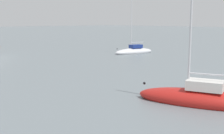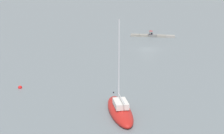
% 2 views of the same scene
% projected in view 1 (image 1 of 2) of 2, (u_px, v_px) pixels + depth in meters
% --- Properties ---
extents(ground_plane, '(500.00, 500.00, 0.00)m').
position_uv_depth(ground_plane, '(3.00, 57.00, 47.50)').
color(ground_plane, slate).
extents(sailboat_white_near, '(8.13, 3.61, 11.23)m').
position_uv_depth(sailboat_white_near, '(134.00, 51.00, 53.25)').
color(sailboat_white_near, silver).
rests_on(sailboat_white_near, ground_plane).
extents(sailboat_red_outer, '(5.46, 9.04, 11.39)m').
position_uv_depth(sailboat_red_outer, '(198.00, 98.00, 20.82)').
color(sailboat_red_outer, red).
rests_on(sailboat_red_outer, ground_plane).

